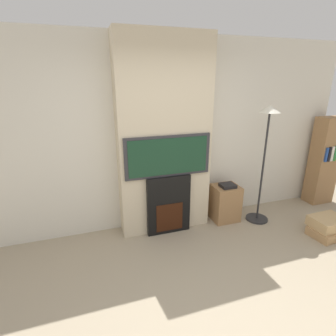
{
  "coord_description": "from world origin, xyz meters",
  "views": [
    {
      "loc": [
        -1.06,
        -1.51,
        2.13
      ],
      "look_at": [
        0.0,
        1.69,
        0.98
      ],
      "focal_mm": 28.0,
      "sensor_mm": 36.0,
      "label": 1
    }
  ],
  "objects_px": {
    "fireplace": "(168,204)",
    "box_stack": "(327,227)",
    "bookshelf": "(324,161)",
    "television": "(168,156)",
    "floor_lamp": "(266,143)",
    "media_stand": "(225,202)"
  },
  "relations": [
    {
      "from": "floor_lamp",
      "to": "bookshelf",
      "type": "relative_size",
      "value": 1.17
    },
    {
      "from": "box_stack",
      "to": "bookshelf",
      "type": "height_order",
      "value": "bookshelf"
    },
    {
      "from": "floor_lamp",
      "to": "box_stack",
      "type": "xyz_separation_m",
      "value": [
        0.67,
        -0.69,
        -1.11
      ]
    },
    {
      "from": "television",
      "to": "box_stack",
      "type": "distance_m",
      "value": 2.48
    },
    {
      "from": "floor_lamp",
      "to": "bookshelf",
      "type": "distance_m",
      "value": 1.55
    },
    {
      "from": "television",
      "to": "media_stand",
      "type": "bearing_deg",
      "value": 2.61
    },
    {
      "from": "fireplace",
      "to": "television",
      "type": "xyz_separation_m",
      "value": [
        0.0,
        -0.0,
        0.72
      ]
    },
    {
      "from": "bookshelf",
      "to": "box_stack",
      "type": "bearing_deg",
      "value": -130.69
    },
    {
      "from": "television",
      "to": "bookshelf",
      "type": "height_order",
      "value": "bookshelf"
    },
    {
      "from": "television",
      "to": "floor_lamp",
      "type": "height_order",
      "value": "floor_lamp"
    },
    {
      "from": "fireplace",
      "to": "box_stack",
      "type": "height_order",
      "value": "fireplace"
    },
    {
      "from": "fireplace",
      "to": "media_stand",
      "type": "relative_size",
      "value": 1.4
    },
    {
      "from": "floor_lamp",
      "to": "box_stack",
      "type": "distance_m",
      "value": 1.47
    },
    {
      "from": "floor_lamp",
      "to": "bookshelf",
      "type": "bearing_deg",
      "value": 8.94
    },
    {
      "from": "television",
      "to": "bookshelf",
      "type": "relative_size",
      "value": 0.78
    },
    {
      "from": "fireplace",
      "to": "media_stand",
      "type": "height_order",
      "value": "fireplace"
    },
    {
      "from": "television",
      "to": "media_stand",
      "type": "height_order",
      "value": "television"
    },
    {
      "from": "media_stand",
      "to": "bookshelf",
      "type": "height_order",
      "value": "bookshelf"
    },
    {
      "from": "floor_lamp",
      "to": "media_stand",
      "type": "xyz_separation_m",
      "value": [
        -0.49,
        0.17,
        -0.96
      ]
    },
    {
      "from": "bookshelf",
      "to": "floor_lamp",
      "type": "bearing_deg",
      "value": -171.06
    },
    {
      "from": "television",
      "to": "floor_lamp",
      "type": "relative_size",
      "value": 0.67
    },
    {
      "from": "media_stand",
      "to": "floor_lamp",
      "type": "bearing_deg",
      "value": -19.44
    }
  ]
}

